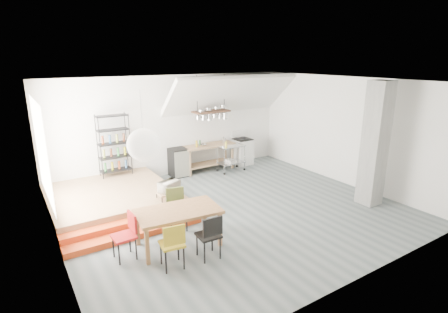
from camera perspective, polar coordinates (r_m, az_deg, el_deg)
floor at (r=8.92m, az=1.61°, el=-8.83°), size 8.00×8.00×0.00m
wall_back at (r=11.37m, az=-8.31°, el=4.96°), size 8.00×0.04×3.20m
wall_left at (r=7.04m, az=-26.37°, el=-3.45°), size 0.04×7.00×3.20m
wall_right at (r=11.07m, az=19.12°, el=3.95°), size 0.04×7.00×3.20m
ceiling at (r=8.11m, az=1.79°, el=12.15°), size 8.00×7.00×0.02m
slope_ceiling at (r=11.57m, az=1.02°, el=10.07°), size 4.40×1.44×1.32m
window_pane at (r=8.43m, az=-27.65°, el=0.81°), size 0.02×2.50×2.20m
platform at (r=9.61m, az=-17.92°, el=-6.47°), size 3.00×3.00×0.40m
step_lower at (r=7.95m, az=-14.05°, el=-12.08°), size 3.00×0.35×0.13m
step_upper at (r=8.22m, az=-14.89°, el=-10.65°), size 3.00×0.35×0.27m
concrete_column at (r=9.66m, az=23.41°, el=1.84°), size 0.50×0.50×3.20m
kitchen_counter at (r=11.77m, az=-2.54°, el=0.62°), size 1.80×0.60×0.91m
stove at (r=12.55m, az=2.99°, el=0.90°), size 0.60×0.60×1.18m
pot_rack at (r=11.31m, az=-1.92°, el=7.00°), size 1.20×0.50×1.43m
wire_shelving at (r=10.50m, az=-17.54°, el=1.93°), size 0.88×0.38×1.80m
microwave_shelf at (r=8.69m, az=-8.89°, el=-5.79°), size 0.60×0.40×0.16m
paper_lantern at (r=6.51m, az=-13.00°, el=1.86°), size 0.60×0.60×0.60m
dining_table at (r=7.16m, az=-7.53°, el=-9.26°), size 1.75×1.10×0.79m
chair_mustard at (r=6.50m, az=-8.35°, el=-13.65°), size 0.47×0.47×0.92m
chair_black at (r=6.73m, az=-2.29°, el=-12.42°), size 0.44×0.44×0.91m
chair_olive at (r=7.94m, az=-7.81°, el=-7.84°), size 0.51×0.51×0.93m
chair_red at (r=7.03m, az=-15.53°, el=-11.79°), size 0.43×0.43×0.90m
rolling_cart at (r=11.72m, az=1.14°, el=0.32°), size 0.92×0.54×0.89m
mini_fridge at (r=11.37m, az=-7.45°, el=-0.94°), size 0.54×0.54×0.91m
microwave at (r=8.64m, az=-8.93°, el=-4.84°), size 0.58×0.50×0.27m
bowl at (r=11.53m, az=-3.48°, el=1.89°), size 0.25×0.25×0.06m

